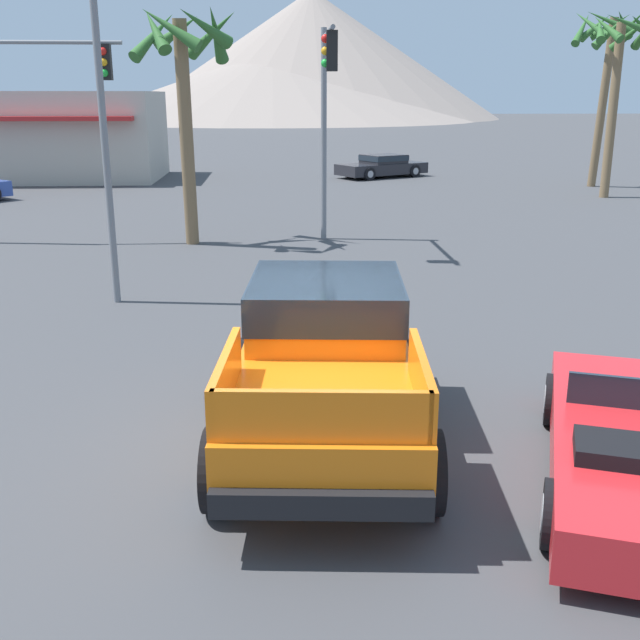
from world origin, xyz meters
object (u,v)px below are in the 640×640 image
object	(u,v)px
traffic_light_main	(32,98)
street_lamp_post	(97,44)
parked_car_dark	(382,166)
red_convertible_car	(640,450)
palm_tree_tall	(186,66)
palm_tree_short	(604,53)
traffic_light_crosswalk	(326,96)
orange_pickup_truck	(325,354)
palm_tree_leaning	(620,59)

from	to	relation	value
traffic_light_main	street_lamp_post	xyz separation A→B (m)	(3.25, -6.52, 0.97)
parked_car_dark	traffic_light_main	distance (m)	20.82
red_convertible_car	palm_tree_tall	bearing A→B (deg)	133.42
traffic_light_main	palm_tree_short	xyz separation A→B (m)	(20.75, 12.25, 1.79)
traffic_light_crosswalk	palm_tree_short	world-z (taller)	palm_tree_short
red_convertible_car	palm_tree_tall	size ratio (longest dim) A/B	0.77
traffic_light_main	red_convertible_car	bearing A→B (deg)	-54.57
orange_pickup_truck	traffic_light_main	size ratio (longest dim) A/B	0.90
traffic_light_crosswalk	street_lamp_post	distance (m)	7.10
traffic_light_main	palm_tree_leaning	bearing A→B (deg)	23.33
orange_pickup_truck	traffic_light_crosswalk	size ratio (longest dim) A/B	0.87
street_lamp_post	palm_tree_tall	size ratio (longest dim) A/B	1.31
traffic_light_main	traffic_light_crosswalk	xyz separation A→B (m)	(7.81, -1.15, 0.06)
parked_car_dark	traffic_light_main	world-z (taller)	traffic_light_main
orange_pickup_truck	red_convertible_car	bearing A→B (deg)	-20.62
parked_car_dark	street_lamp_post	xyz separation A→B (m)	(-8.58, -23.32, 4.31)
parked_car_dark	palm_tree_tall	size ratio (longest dim) A/B	0.78
red_convertible_car	street_lamp_post	bearing A→B (deg)	151.52
traffic_light_main	palm_tree_short	world-z (taller)	palm_tree_short
red_convertible_car	palm_tree_tall	distance (m)	15.76
orange_pickup_truck	palm_tree_leaning	distance (m)	25.31
orange_pickup_truck	traffic_light_main	world-z (taller)	traffic_light_main
parked_car_dark	traffic_light_crosswalk	world-z (taller)	traffic_light_crosswalk
orange_pickup_truck	red_convertible_car	size ratio (longest dim) A/B	1.03
traffic_light_crosswalk	palm_tree_tall	xyz separation A→B (m)	(-3.64, 0.69, 0.73)
parked_car_dark	palm_tree_leaning	world-z (taller)	palm_tree_leaning
orange_pickup_truck	palm_tree_leaning	bearing A→B (deg)	63.67
traffic_light_crosswalk	palm_tree_short	bearing A→B (deg)	136.02
traffic_light_crosswalk	palm_tree_leaning	world-z (taller)	palm_tree_leaning
parked_car_dark	orange_pickup_truck	bearing A→B (deg)	141.15
street_lamp_post	palm_tree_short	bearing A→B (deg)	47.00
orange_pickup_truck	traffic_light_main	xyz separation A→B (m)	(-7.03, 12.87, 2.88)
traffic_light_main	palm_tree_leaning	distance (m)	21.63
orange_pickup_truck	traffic_light_main	bearing A→B (deg)	123.16
palm_tree_tall	street_lamp_post	bearing A→B (deg)	-98.67
orange_pickup_truck	traffic_light_crosswalk	distance (m)	12.10
orange_pickup_truck	parked_car_dark	xyz separation A→B (m)	(4.80, 29.67, -0.46)
orange_pickup_truck	palm_tree_tall	world-z (taller)	palm_tree_tall
street_lamp_post	parked_car_dark	bearing A→B (deg)	69.80
orange_pickup_truck	palm_tree_leaning	world-z (taller)	palm_tree_leaning
palm_tree_short	traffic_light_crosswalk	bearing A→B (deg)	-133.98
traffic_light_main	palm_tree_tall	size ratio (longest dim) A/B	0.89
red_convertible_car	palm_tree_short	world-z (taller)	palm_tree_short
palm_tree_tall	palm_tree_short	size ratio (longest dim) A/B	0.83
parked_car_dark	street_lamp_post	size ratio (longest dim) A/B	0.60
parked_car_dark	palm_tree_leaning	xyz separation A→B (m)	(7.99, -8.25, 4.73)
orange_pickup_truck	parked_car_dark	world-z (taller)	orange_pickup_truck
street_lamp_post	palm_tree_tall	distance (m)	6.13
traffic_light_main	traffic_light_crosswalk	world-z (taller)	traffic_light_crosswalk
palm_tree_leaning	palm_tree_short	bearing A→B (deg)	75.93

